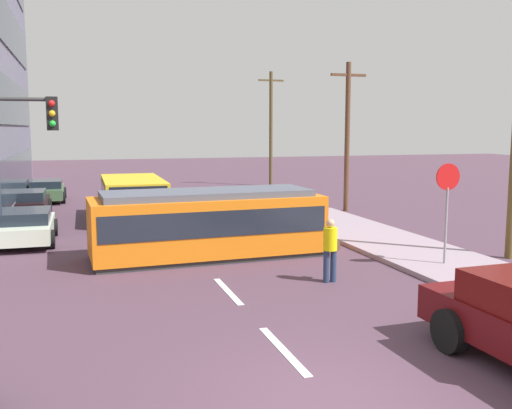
{
  "coord_description": "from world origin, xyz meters",
  "views": [
    {
      "loc": [
        -3.45,
        -7.36,
        3.99
      ],
      "look_at": [
        1.42,
        8.19,
        1.83
      ],
      "focal_mm": 40.24,
      "sensor_mm": 36.0,
      "label": 1
    }
  ],
  "objects_px": {
    "parked_sedan_mid": "(27,226)",
    "utility_pole_mid": "(347,134)",
    "streetcar_tram": "(207,223)",
    "parked_sedan_furthest": "(47,190)",
    "utility_pole_far": "(271,127)",
    "city_bus": "(133,196)",
    "traffic_light_mast": "(3,152)",
    "parked_sedan_far": "(27,203)",
    "stop_sign": "(447,192)",
    "pedestrian_crossing": "(330,247)"
  },
  "relations": [
    {
      "from": "parked_sedan_mid",
      "to": "utility_pole_mid",
      "type": "xyz_separation_m",
      "value": [
        14.2,
        3.85,
        3.11
      ]
    },
    {
      "from": "parked_sedan_mid",
      "to": "streetcar_tram",
      "type": "bearing_deg",
      "value": -35.37
    },
    {
      "from": "parked_sedan_furthest",
      "to": "utility_pole_far",
      "type": "height_order",
      "value": "utility_pole_far"
    },
    {
      "from": "parked_sedan_mid",
      "to": "utility_pole_mid",
      "type": "distance_m",
      "value": 15.04
    },
    {
      "from": "city_bus",
      "to": "traffic_light_mast",
      "type": "bearing_deg",
      "value": -111.89
    },
    {
      "from": "streetcar_tram",
      "to": "parked_sedan_furthest",
      "type": "xyz_separation_m",
      "value": [
        -5.47,
        16.19,
        -0.46
      ]
    },
    {
      "from": "city_bus",
      "to": "traffic_light_mast",
      "type": "distance_m",
      "value": 11.07
    },
    {
      "from": "parked_sedan_far",
      "to": "stop_sign",
      "type": "bearing_deg",
      "value": -49.1
    },
    {
      "from": "city_bus",
      "to": "stop_sign",
      "type": "xyz_separation_m",
      "value": [
        7.72,
        -11.67,
        1.14
      ]
    },
    {
      "from": "parked_sedan_furthest",
      "to": "streetcar_tram",
      "type": "bearing_deg",
      "value": -71.34
    },
    {
      "from": "parked_sedan_furthest",
      "to": "utility_pole_mid",
      "type": "height_order",
      "value": "utility_pole_mid"
    },
    {
      "from": "stop_sign",
      "to": "city_bus",
      "type": "bearing_deg",
      "value": 123.48
    },
    {
      "from": "pedestrian_crossing",
      "to": "parked_sedan_furthest",
      "type": "height_order",
      "value": "pedestrian_crossing"
    },
    {
      "from": "parked_sedan_furthest",
      "to": "utility_pole_far",
      "type": "relative_size",
      "value": 0.54
    },
    {
      "from": "traffic_light_mast",
      "to": "utility_pole_far",
      "type": "relative_size",
      "value": 0.62
    },
    {
      "from": "parked_sedan_furthest",
      "to": "utility_pole_far",
      "type": "distance_m",
      "value": 15.74
    },
    {
      "from": "utility_pole_far",
      "to": "streetcar_tram",
      "type": "bearing_deg",
      "value": -113.84
    },
    {
      "from": "city_bus",
      "to": "pedestrian_crossing",
      "type": "bearing_deg",
      "value": -72.02
    },
    {
      "from": "city_bus",
      "to": "utility_pole_mid",
      "type": "distance_m",
      "value": 10.5
    },
    {
      "from": "stop_sign",
      "to": "traffic_light_mast",
      "type": "xyz_separation_m",
      "value": [
        -11.75,
        1.63,
        1.22
      ]
    },
    {
      "from": "pedestrian_crossing",
      "to": "parked_sedan_far",
      "type": "distance_m",
      "value": 16.84
    },
    {
      "from": "streetcar_tram",
      "to": "parked_sedan_mid",
      "type": "distance_m",
      "value": 6.86
    },
    {
      "from": "pedestrian_crossing",
      "to": "traffic_light_mast",
      "type": "distance_m",
      "value": 8.58
    },
    {
      "from": "streetcar_tram",
      "to": "city_bus",
      "type": "xyz_separation_m",
      "value": [
        -1.52,
        8.19,
        -0.03
      ]
    },
    {
      "from": "city_bus",
      "to": "parked_sedan_furthest",
      "type": "bearing_deg",
      "value": 116.24
    },
    {
      "from": "pedestrian_crossing",
      "to": "utility_pole_mid",
      "type": "xyz_separation_m",
      "value": [
        6.22,
        11.7,
        2.79
      ]
    },
    {
      "from": "pedestrian_crossing",
      "to": "parked_sedan_mid",
      "type": "xyz_separation_m",
      "value": [
        -7.98,
        7.86,
        -0.32
      ]
    },
    {
      "from": "pedestrian_crossing",
      "to": "utility_pole_mid",
      "type": "height_order",
      "value": "utility_pole_mid"
    },
    {
      "from": "city_bus",
      "to": "parked_sedan_mid",
      "type": "relative_size",
      "value": 1.42
    },
    {
      "from": "pedestrian_crossing",
      "to": "utility_pole_mid",
      "type": "bearing_deg",
      "value": 62.01
    },
    {
      "from": "parked_sedan_far",
      "to": "utility_pole_mid",
      "type": "xyz_separation_m",
      "value": [
        14.68,
        -2.86,
        3.11
      ]
    },
    {
      "from": "utility_pole_mid",
      "to": "utility_pole_far",
      "type": "bearing_deg",
      "value": 87.54
    },
    {
      "from": "parked_sedan_furthest",
      "to": "city_bus",
      "type": "bearing_deg",
      "value": -63.76
    },
    {
      "from": "traffic_light_mast",
      "to": "utility_pole_far",
      "type": "height_order",
      "value": "utility_pole_far"
    },
    {
      "from": "city_bus",
      "to": "pedestrian_crossing",
      "type": "relative_size",
      "value": 3.47
    },
    {
      "from": "pedestrian_crossing",
      "to": "utility_pole_far",
      "type": "bearing_deg",
      "value": 74.64
    },
    {
      "from": "city_bus",
      "to": "stop_sign",
      "type": "distance_m",
      "value": 14.04
    },
    {
      "from": "parked_sedan_mid",
      "to": "parked_sedan_far",
      "type": "relative_size",
      "value": 0.99
    },
    {
      "from": "pedestrian_crossing",
      "to": "parked_sedan_furthest",
      "type": "bearing_deg",
      "value": 111.38
    },
    {
      "from": "pedestrian_crossing",
      "to": "parked_sedan_mid",
      "type": "distance_m",
      "value": 11.21
    },
    {
      "from": "streetcar_tram",
      "to": "pedestrian_crossing",
      "type": "xyz_separation_m",
      "value": [
        2.4,
        -3.9,
        -0.14
      ]
    },
    {
      "from": "city_bus",
      "to": "parked_sedan_far",
      "type": "relative_size",
      "value": 1.41
    },
    {
      "from": "pedestrian_crossing",
      "to": "utility_pole_far",
      "type": "height_order",
      "value": "utility_pole_far"
    },
    {
      "from": "traffic_light_mast",
      "to": "utility_pole_mid",
      "type": "height_order",
      "value": "utility_pole_mid"
    },
    {
      "from": "traffic_light_mast",
      "to": "city_bus",
      "type": "bearing_deg",
      "value": 68.11
    },
    {
      "from": "parked_sedan_mid",
      "to": "parked_sedan_furthest",
      "type": "relative_size",
      "value": 0.96
    },
    {
      "from": "streetcar_tram",
      "to": "pedestrian_crossing",
      "type": "bearing_deg",
      "value": -58.39
    },
    {
      "from": "streetcar_tram",
      "to": "pedestrian_crossing",
      "type": "distance_m",
      "value": 4.58
    },
    {
      "from": "parked_sedan_mid",
      "to": "utility_pole_mid",
      "type": "relative_size",
      "value": 0.57
    },
    {
      "from": "utility_pole_far",
      "to": "parked_sedan_mid",
      "type": "bearing_deg",
      "value": -131.29
    }
  ]
}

